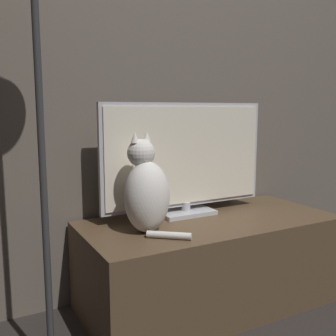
{
  "coord_description": "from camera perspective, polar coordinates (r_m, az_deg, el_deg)",
  "views": [
    {
      "loc": [
        -1.02,
        -0.57,
        0.93
      ],
      "look_at": [
        -0.2,
        0.96,
        0.67
      ],
      "focal_mm": 42.0,
      "sensor_mm": 36.0,
      "label": 1
    }
  ],
  "objects": [
    {
      "name": "tv_stand",
      "position": [
        1.93,
        6.06,
        -13.41
      ],
      "size": [
        1.2,
        0.55,
        0.42
      ],
      "color": "brown",
      "rests_on": "ground_plane"
    },
    {
      "name": "wall_back",
      "position": [
        2.09,
        1.31,
        18.8
      ],
      "size": [
        4.8,
        0.05,
        2.6
      ],
      "color": "#60564C",
      "rests_on": "ground_plane"
    },
    {
      "name": "cat",
      "position": [
        1.63,
        -3.26,
        -3.47
      ],
      "size": [
        0.24,
        0.3,
        0.42
      ],
      "rotation": [
        0.0,
        0.0,
        0.29
      ],
      "color": "silver",
      "rests_on": "tv_stand"
    },
    {
      "name": "tv",
      "position": [
        1.89,
        2.6,
        1.38
      ],
      "size": [
        0.86,
        0.16,
        0.54
      ],
      "color": "#B7B7BC",
      "rests_on": "tv_stand"
    }
  ]
}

